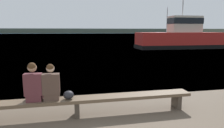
# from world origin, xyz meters

# --- Properties ---
(water_surface) EXTENTS (240.00, 240.00, 0.00)m
(water_surface) POSITION_xyz_m (0.00, 124.63, 0.00)
(water_surface) COLOR #426B8E
(water_surface) RESTS_ON ground
(far_shoreline) EXTENTS (600.00, 12.00, 4.13)m
(far_shoreline) POSITION_xyz_m (0.00, 191.11, 2.06)
(far_shoreline) COLOR #424738
(far_shoreline) RESTS_ON ground
(bench_main) EXTENTS (6.27, 0.45, 0.49)m
(bench_main) POSITION_xyz_m (-0.12, 3.34, 0.40)
(bench_main) COLOR brown
(bench_main) RESTS_ON ground
(person_left) EXTENTS (0.41, 0.38, 0.97)m
(person_left) POSITION_xyz_m (-1.15, 3.34, 0.92)
(person_left) COLOR #56282D
(person_left) RESTS_ON bench_main
(person_right) EXTENTS (0.41, 0.38, 0.92)m
(person_right) POSITION_xyz_m (-0.73, 3.34, 0.88)
(person_right) COLOR #4C382D
(person_right) RESTS_ON bench_main
(shopping_bag) EXTENTS (0.26, 0.24, 0.21)m
(shopping_bag) POSITION_xyz_m (-0.32, 3.31, 0.60)
(shopping_bag) COLOR #232328
(shopping_bag) RESTS_ON bench_main
(tugboat_red) EXTENTS (11.18, 3.81, 7.12)m
(tugboat_red) POSITION_xyz_m (13.43, 21.45, 1.27)
(tugboat_red) COLOR red
(tugboat_red) RESTS_ON water_surface
(moored_sailboat) EXTENTS (9.84, 2.81, 6.48)m
(moored_sailboat) POSITION_xyz_m (17.75, 33.02, 0.52)
(moored_sailboat) COLOR silver
(moored_sailboat) RESTS_ON water_surface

